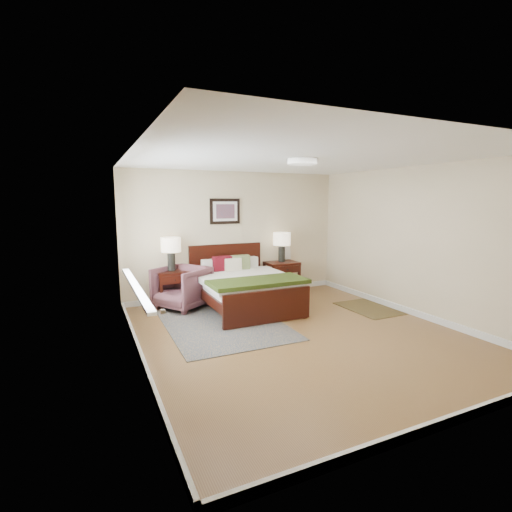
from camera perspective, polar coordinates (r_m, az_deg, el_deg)
name	(u,v)px	position (r m, az deg, el deg)	size (l,w,h in m)	color
floor	(299,334)	(5.58, 6.64, -11.77)	(5.00, 5.00, 0.00)	brown
back_wall	(235,235)	(7.51, -3.17, 3.32)	(4.50, 0.04, 2.50)	beige
front_wall	(463,285)	(3.44, 29.26, -3.98)	(4.50, 0.04, 2.50)	beige
left_wall	(135,260)	(4.54, -18.13, -0.53)	(0.04, 5.00, 2.50)	beige
right_wall	(416,242)	(6.73, 23.43, 2.02)	(0.04, 5.00, 2.50)	beige
ceiling	(302,158)	(5.27, 7.12, 14.67)	(4.50, 5.00, 0.02)	white
window	(132,242)	(5.22, -18.52, 1.99)	(0.11, 2.72, 1.32)	silver
door	(168,316)	(2.89, -13.39, -9.03)	(0.06, 1.00, 2.18)	silver
ceil_fixture	(302,161)	(5.26, 7.12, 14.29)	(0.44, 0.44, 0.08)	white
bed	(244,282)	(6.66, -1.91, -3.99)	(1.62, 1.95, 1.05)	black
wall_art	(225,211)	(7.37, -4.79, 6.87)	(0.62, 0.05, 0.50)	black
nightstand_left	(172,278)	(6.99, -12.77, -3.28)	(0.55, 0.49, 0.65)	black
nightstand_right	(282,274)	(7.82, 3.98, -2.84)	(0.66, 0.50, 0.66)	black
lamp_left	(171,247)	(6.92, -12.96, 1.29)	(0.35, 0.35, 0.61)	black
lamp_right	(282,241)	(7.72, 3.99, 2.27)	(0.35, 0.35, 0.61)	black
armchair	(182,288)	(6.81, -11.33, -4.79)	(0.82, 0.84, 0.76)	brown
rug_persian	(222,322)	(6.02, -5.26, -10.14)	(1.74, 2.45, 0.01)	#0B1C39
rug_navy	(368,308)	(7.04, 16.90, -7.70)	(0.75, 1.12, 0.01)	black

